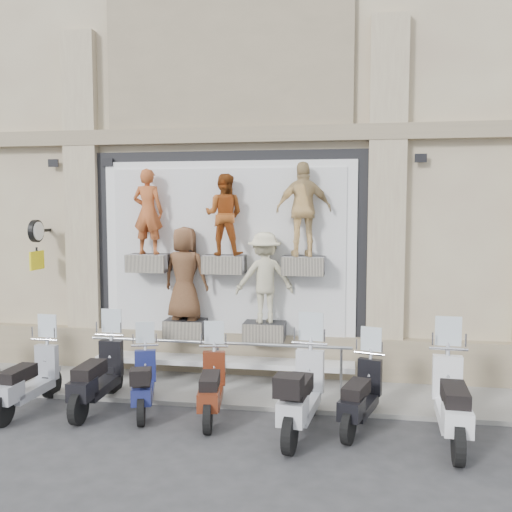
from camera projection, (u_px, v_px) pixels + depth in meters
The scene contains 13 objects.
ground at pixel (188, 430), 8.80m from camera, with size 90.00×90.00×0.00m, color #2F2F32.
sidewalk at pixel (219, 386), 10.86m from camera, with size 16.00×2.20×0.08m, color gray.
building at pixel (261, 110), 15.15m from camera, with size 14.00×8.60×12.00m, color #C1B38D, non-canonical shape.
shop_vitrine at pixel (230, 260), 11.26m from camera, with size 5.60×0.98×4.30m.
guard_rail at pixel (218, 365), 10.72m from camera, with size 5.06×0.10×0.93m, color #9EA0A5, non-canonical shape.
clock_sign_bracket at pixel (37, 238), 11.63m from camera, with size 0.10×0.80×1.02m.
scooter_c at pixel (27, 366), 9.57m from camera, with size 0.55×1.90×1.54m, color gray, non-canonical shape.
scooter_d at pixel (97, 362), 9.69m from camera, with size 0.58×1.98×1.61m, color black, non-canonical shape.
scooter_e at pixel (143, 370), 9.56m from camera, with size 0.51×1.75×1.42m, color navy, non-canonical shape.
scooter_f at pixel (211, 373), 9.28m from camera, with size 0.53×1.83×1.49m, color #59200F, non-canonical shape.
scooter_g at pixel (302, 377), 8.64m from camera, with size 0.63×2.14×1.74m, color #B7B9BF, non-canonical shape.
scooter_h at pixel (361, 382), 8.83m from camera, with size 0.53×1.83×1.49m, color black, non-canonical shape.
scooter_i at pixel (452, 384), 8.30m from camera, with size 0.62×2.14×1.74m, color silver, non-canonical shape.
Camera 1 is at (2.48, -8.23, 3.46)m, focal length 40.00 mm.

